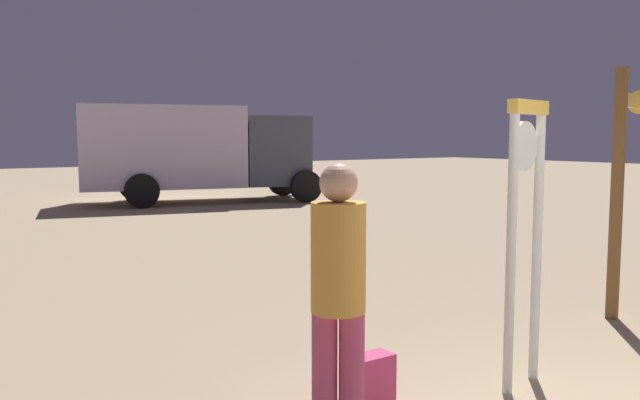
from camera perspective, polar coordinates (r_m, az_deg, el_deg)
The scene contains 5 objects.
standing_clock at distance 5.00m, azimuth 17.39°, elevation -1.15°, with size 0.50×0.18×2.11m.
arrow_sign at distance 7.47m, azimuth 25.15°, elevation 3.64°, with size 0.91×0.38×2.54m.
person_near_clock at distance 3.89m, azimuth 1.60°, elevation -7.88°, with size 0.33×0.33×1.70m.
backpack at distance 4.62m, azimuth 4.31°, elevation -15.61°, with size 0.33×0.21×0.38m.
box_truck_near at distance 18.86m, azimuth -11.04°, elevation 4.38°, with size 6.87×3.92×2.69m.
Camera 1 is at (-3.81, -1.47, 1.85)m, focal length 36.77 mm.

